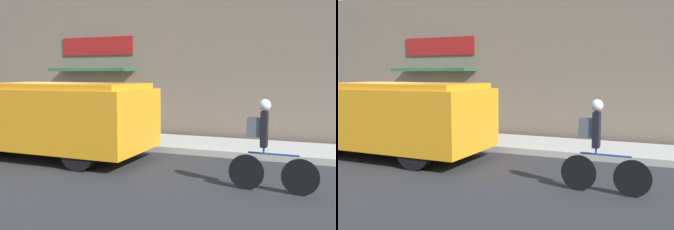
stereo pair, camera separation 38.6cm
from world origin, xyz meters
The scene contains 6 objects.
ground_plane centered at (0.00, 0.00, 0.00)m, with size 70.00×70.00×0.00m, color #2B2B2D.
sidewalk centered at (0.00, 1.11, 0.09)m, with size 28.00×2.22×0.17m.
storefront centered at (0.00, 2.51, 2.58)m, with size 17.67×1.07×5.15m.
school_bus centered at (1.16, -1.52, 1.05)m, with size 5.85×2.85×1.97m.
cyclist centered at (6.84, -2.64, 0.85)m, with size 1.67×0.23×1.75m.
trash_bin centered at (-3.52, 1.61, 0.57)m, with size 0.54×0.54×0.79m.
Camera 1 is at (7.75, -10.02, 2.22)m, focal length 42.00 mm.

